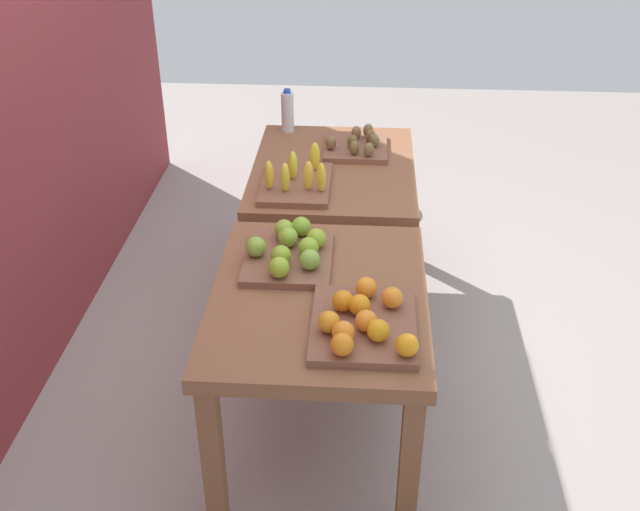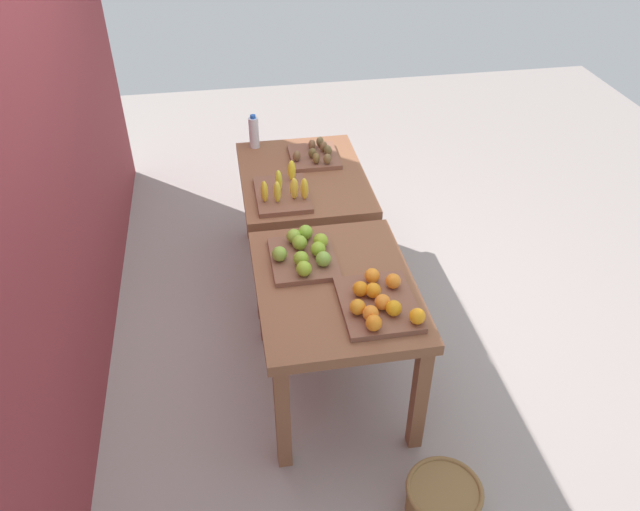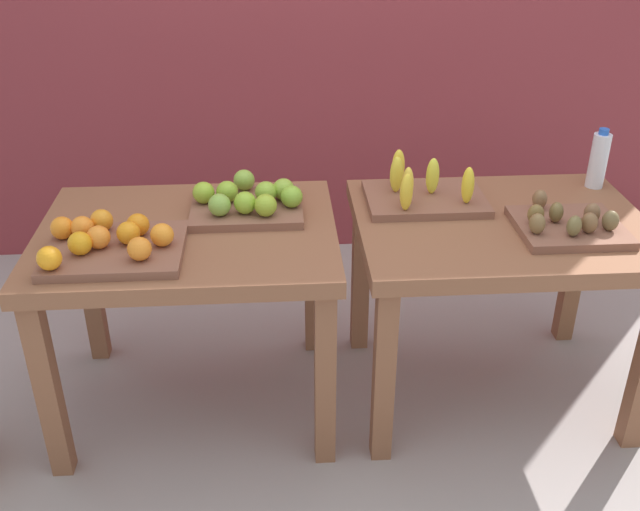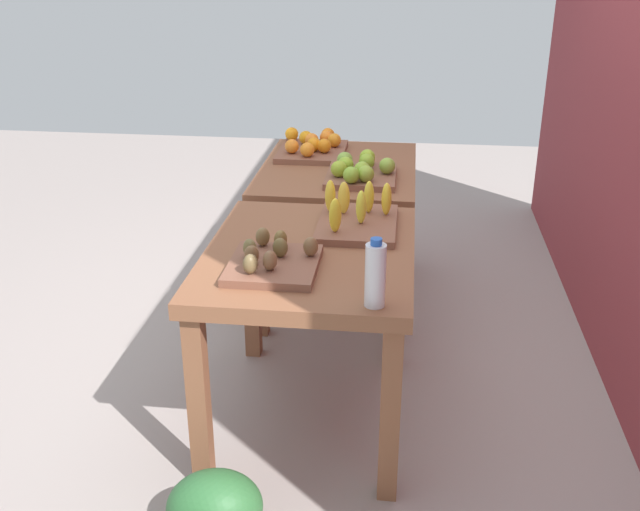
{
  "view_description": "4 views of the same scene",
  "coord_description": "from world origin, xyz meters",
  "px_view_note": "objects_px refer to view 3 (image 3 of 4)",
  "views": [
    {
      "loc": [
        -2.87,
        -0.15,
        2.33
      ],
      "look_at": [
        0.08,
        0.04,
        0.53
      ],
      "focal_mm": 42.47,
      "sensor_mm": 36.0,
      "label": 1
    },
    {
      "loc": [
        -2.95,
        0.49,
        2.77
      ],
      "look_at": [
        -0.02,
        -0.01,
        0.54
      ],
      "focal_mm": 35.09,
      "sensor_mm": 36.0,
      "label": 2
    },
    {
      "loc": [
        -0.25,
        -2.31,
        1.91
      ],
      "look_at": [
        -0.09,
        0.03,
        0.62
      ],
      "focal_mm": 41.26,
      "sensor_mm": 36.0,
      "label": 3
    },
    {
      "loc": [
        3.16,
        0.36,
        1.87
      ],
      "look_at": [
        0.08,
        -0.02,
        0.53
      ],
      "focal_mm": 41.62,
      "sensor_mm": 36.0,
      "label": 4
    }
  ],
  "objects_px": {
    "kiwi_bin": "(568,224)",
    "display_table_left": "(189,257)",
    "apple_bin": "(248,201)",
    "banana_crate": "(423,193)",
    "orange_bin": "(110,243)",
    "display_table_right": "(499,247)",
    "water_bottle": "(598,160)"
  },
  "relations": [
    {
      "from": "kiwi_bin",
      "to": "water_bottle",
      "type": "relative_size",
      "value": 1.53
    },
    {
      "from": "kiwi_bin",
      "to": "display_table_right",
      "type": "bearing_deg",
      "value": 150.18
    },
    {
      "from": "apple_bin",
      "to": "kiwi_bin",
      "type": "xyz_separation_m",
      "value": [
        1.1,
        -0.24,
        -0.01
      ]
    },
    {
      "from": "kiwi_bin",
      "to": "display_table_left",
      "type": "bearing_deg",
      "value": 175.18
    },
    {
      "from": "kiwi_bin",
      "to": "banana_crate",
      "type": "bearing_deg",
      "value": 149.2
    },
    {
      "from": "banana_crate",
      "to": "orange_bin",
      "type": "bearing_deg",
      "value": -163.38
    },
    {
      "from": "display_table_right",
      "to": "banana_crate",
      "type": "height_order",
      "value": "banana_crate"
    },
    {
      "from": "display_table_right",
      "to": "water_bottle",
      "type": "height_order",
      "value": "water_bottle"
    },
    {
      "from": "apple_bin",
      "to": "display_table_right",
      "type": "bearing_deg",
      "value": -7.98
    },
    {
      "from": "apple_bin",
      "to": "kiwi_bin",
      "type": "relative_size",
      "value": 1.15
    },
    {
      "from": "banana_crate",
      "to": "water_bottle",
      "type": "height_order",
      "value": "water_bottle"
    },
    {
      "from": "orange_bin",
      "to": "kiwi_bin",
      "type": "xyz_separation_m",
      "value": [
        1.54,
        0.05,
        -0.01
      ]
    },
    {
      "from": "display_table_left",
      "to": "apple_bin",
      "type": "relative_size",
      "value": 2.5
    },
    {
      "from": "display_table_left",
      "to": "banana_crate",
      "type": "bearing_deg",
      "value": 10.49
    },
    {
      "from": "orange_bin",
      "to": "display_table_left",
      "type": "bearing_deg",
      "value": 36.07
    },
    {
      "from": "display_table_right",
      "to": "kiwi_bin",
      "type": "bearing_deg",
      "value": -29.82
    },
    {
      "from": "banana_crate",
      "to": "water_bottle",
      "type": "bearing_deg",
      "value": 9.1
    },
    {
      "from": "orange_bin",
      "to": "water_bottle",
      "type": "bearing_deg",
      "value": 13.72
    },
    {
      "from": "display_table_left",
      "to": "water_bottle",
      "type": "height_order",
      "value": "water_bottle"
    },
    {
      "from": "apple_bin",
      "to": "kiwi_bin",
      "type": "bearing_deg",
      "value": -12.21
    },
    {
      "from": "display_table_left",
      "to": "water_bottle",
      "type": "bearing_deg",
      "value": 9.87
    },
    {
      "from": "display_table_right",
      "to": "orange_bin",
      "type": "distance_m",
      "value": 1.37
    },
    {
      "from": "orange_bin",
      "to": "display_table_right",
      "type": "bearing_deg",
      "value": 7.0
    },
    {
      "from": "water_bottle",
      "to": "display_table_left",
      "type": "bearing_deg",
      "value": -170.13
    },
    {
      "from": "display_table_left",
      "to": "apple_bin",
      "type": "bearing_deg",
      "value": 30.7
    },
    {
      "from": "apple_bin",
      "to": "display_table_left",
      "type": "bearing_deg",
      "value": -149.3
    },
    {
      "from": "display_table_right",
      "to": "orange_bin",
      "type": "relative_size",
      "value": 2.34
    },
    {
      "from": "display_table_right",
      "to": "orange_bin",
      "type": "bearing_deg",
      "value": -173.0
    },
    {
      "from": "display_table_left",
      "to": "orange_bin",
      "type": "height_order",
      "value": "orange_bin"
    },
    {
      "from": "kiwi_bin",
      "to": "water_bottle",
      "type": "bearing_deg",
      "value": 56.89
    },
    {
      "from": "apple_bin",
      "to": "banana_crate",
      "type": "distance_m",
      "value": 0.65
    },
    {
      "from": "display_table_left",
      "to": "display_table_right",
      "type": "height_order",
      "value": "same"
    }
  ]
}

